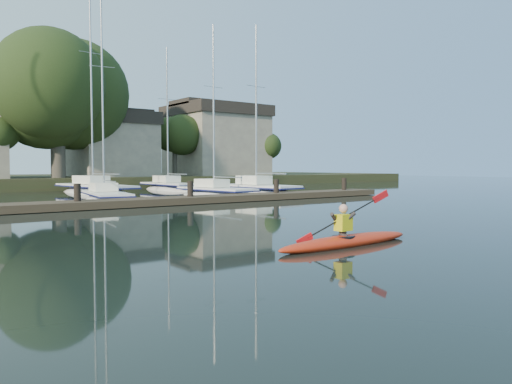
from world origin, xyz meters
TOP-DOWN VIEW (x-y plane):
  - ground at (0.00, 0.00)m, footprint 160.00×160.00m
  - kayak at (-0.96, -0.89)m, footprint 4.66×0.93m
  - dock at (0.00, 14.00)m, footprint 34.00×2.00m
  - sailboat_2 at (-0.10, 18.35)m, footprint 3.05×8.14m
  - sailboat_3 at (7.27, 18.15)m, footprint 2.64×7.87m
  - sailboat_4 at (10.90, 18.30)m, footprint 3.19×8.01m
  - sailboat_6 at (2.12, 26.33)m, footprint 3.42×11.13m
  - sailboat_7 at (8.84, 27.75)m, footprint 2.37×8.17m
  - shore at (1.61, 40.29)m, footprint 90.00×25.25m

SIDE VIEW (x-z plane):
  - sailboat_4 at x=10.90m, z-range -6.84..6.41m
  - sailboat_6 at x=2.12m, z-range -8.90..8.50m
  - sailboat_7 at x=8.84m, z-range -6.73..6.34m
  - sailboat_3 at x=7.27m, z-range -6.42..6.05m
  - sailboat_2 at x=-0.10m, z-range -6.74..6.42m
  - ground at x=0.00m, z-range 0.00..0.00m
  - kayak at x=-0.96m, z-range -0.56..0.92m
  - dock at x=0.00m, z-range -0.70..1.10m
  - shore at x=1.61m, z-range -3.15..9.60m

